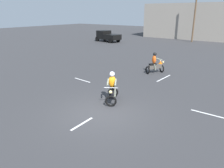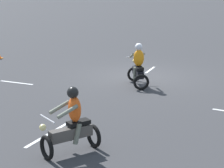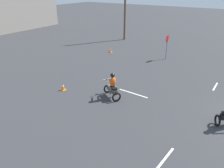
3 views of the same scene
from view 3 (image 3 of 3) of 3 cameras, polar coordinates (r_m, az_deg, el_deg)
name	(u,v)px [view 3 (image 3 of 3)]	position (r m, az deg, el deg)	size (l,w,h in m)	color
motorcycle_rider_background	(112,87)	(13.49, 0.06, -0.73)	(1.25, 1.51, 1.66)	black
stop_sign	(167,42)	(21.08, 14.20, 10.58)	(0.70, 0.08, 2.30)	slate
traffic_cone_near_left	(63,87)	(14.99, -12.69, -0.81)	(0.32, 0.32, 0.44)	orange
traffic_cone_mid_left	(110,50)	(23.01, -0.41, 8.81)	(0.32, 0.32, 0.43)	orange
lane_stripe_e	(215,87)	(16.83, 25.36, -0.60)	(0.10, 1.51, 0.01)	silver
lane_stripe_n	(133,93)	(14.35, 5.52, -2.43)	(0.10, 2.12, 0.01)	silver
lane_stripe_w	(165,159)	(9.70, 13.66, -18.43)	(0.10, 1.58, 0.01)	silver
utility_pole_near	(125,5)	(27.97, 3.44, 19.85)	(0.24, 0.24, 8.31)	brown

